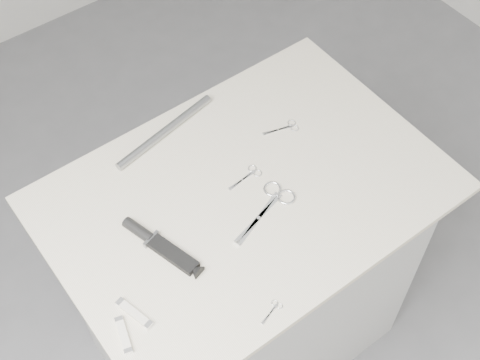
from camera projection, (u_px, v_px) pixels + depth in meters
ground at (244, 338)px, 2.44m from camera, size 4.00×4.00×0.01m
plinth at (245, 279)px, 2.08m from camera, size 0.90×0.60×0.90m
display_board at (246, 194)px, 1.71m from camera, size 1.00×0.70×0.02m
large_shears at (272, 202)px, 1.68m from camera, size 0.21×0.11×0.01m
embroidery_scissors_a at (286, 128)px, 1.82m from camera, size 0.10×0.05×0.00m
embroidery_scissors_b at (249, 175)px, 1.73m from camera, size 0.10×0.04×0.00m
tiny_scissors at (273, 310)px, 1.50m from camera, size 0.07×0.04×0.00m
sheathed_knife at (157, 243)px, 1.60m from camera, size 0.09×0.22×0.03m
pocket_knife_a at (134, 313)px, 1.49m from camera, size 0.05×0.10×0.01m
pocket_knife_b at (124, 335)px, 1.46m from camera, size 0.04×0.09×0.01m
metal_rail at (165, 131)px, 1.80m from camera, size 0.33×0.08×0.02m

